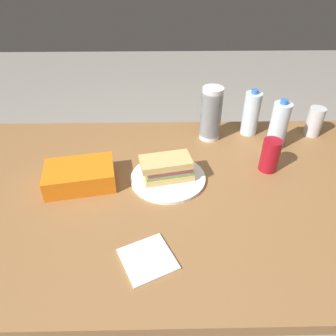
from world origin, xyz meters
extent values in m
plane|color=gray|center=(0.00, 0.00, 0.00)|extent=(8.00, 8.00, 0.00)
cube|color=olive|center=(0.00, 0.00, 0.72)|extent=(1.59, 0.94, 0.04)
cylinder|color=brown|center=(-0.72, -0.39, 0.35)|extent=(0.07, 0.07, 0.70)
cylinder|color=brown|center=(0.72, -0.39, 0.35)|extent=(0.07, 0.07, 0.70)
cylinder|color=white|center=(-0.01, -0.05, 0.74)|extent=(0.26, 0.26, 0.01)
cube|color=#DBB26B|center=(-0.01, -0.05, 0.76)|extent=(0.18, 0.12, 0.02)
cube|color=#599E3F|center=(-0.01, -0.05, 0.78)|extent=(0.18, 0.12, 0.01)
cube|color=#C6727A|center=(-0.01, -0.05, 0.79)|extent=(0.17, 0.11, 0.02)
cube|color=yellow|center=(-0.01, -0.05, 0.80)|extent=(0.16, 0.11, 0.01)
cube|color=#DBB26B|center=(0.00, -0.05, 0.82)|extent=(0.18, 0.12, 0.02)
cylinder|color=maroon|center=(-0.37, -0.11, 0.80)|extent=(0.07, 0.07, 0.12)
cube|color=orange|center=(0.29, -0.04, 0.77)|extent=(0.25, 0.19, 0.07)
cylinder|color=silver|center=(-0.44, -0.26, 0.83)|extent=(0.07, 0.07, 0.19)
cylinder|color=blue|center=(-0.44, -0.26, 0.93)|extent=(0.03, 0.03, 0.02)
cylinder|color=silver|center=(-0.19, -0.33, 0.78)|extent=(0.08, 0.08, 0.09)
cylinder|color=silver|center=(-0.19, -0.33, 0.80)|extent=(0.08, 0.08, 0.09)
cylinder|color=silver|center=(-0.19, -0.33, 0.82)|extent=(0.08, 0.08, 0.09)
cylinder|color=silver|center=(-0.19, -0.33, 0.84)|extent=(0.08, 0.08, 0.09)
cylinder|color=silver|center=(-0.19, -0.33, 0.86)|extent=(0.08, 0.08, 0.09)
cylinder|color=silver|center=(-0.19, -0.33, 0.87)|extent=(0.08, 0.08, 0.09)
cylinder|color=silver|center=(-0.19, -0.33, 0.89)|extent=(0.08, 0.08, 0.09)
cylinder|color=silver|center=(-0.19, -0.33, 0.91)|extent=(0.08, 0.08, 0.09)
cylinder|color=silver|center=(-0.36, -0.37, 0.83)|extent=(0.07, 0.07, 0.18)
cylinder|color=blue|center=(-0.36, -0.37, 0.93)|extent=(0.03, 0.03, 0.02)
cylinder|color=silver|center=(-0.63, -0.35, 0.80)|extent=(0.07, 0.07, 0.12)
cube|color=white|center=(0.05, 0.28, 0.74)|extent=(0.17, 0.17, 0.01)
camera|label=1|loc=(0.01, 0.81, 1.44)|focal=33.72mm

